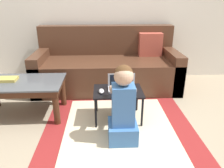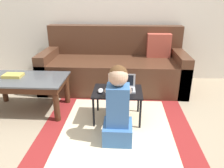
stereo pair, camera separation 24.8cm
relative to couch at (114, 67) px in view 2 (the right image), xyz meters
The scene contains 10 objects.
ground_plane 1.25m from the couch, 92.01° to the right, with size 16.00×16.00×0.00m, color gray.
wall_back 1.05m from the couch, 95.08° to the left, with size 9.00×0.06×2.50m.
area_rug 1.27m from the couch, 85.86° to the right, with size 1.64×1.90×0.01m.
couch is the anchor object (origin of this frame).
coffee_table 1.36m from the couch, 140.21° to the right, with size 0.98×0.58×0.43m.
laptop_desk 1.03m from the couch, 85.03° to the right, with size 0.55×0.41×0.37m.
laptop 1.02m from the couch, 82.43° to the right, with size 0.31×0.16×0.17m.
computer_mouse 1.08m from the couch, 95.20° to the right, with size 0.06×0.11×0.04m.
person_seated 1.44m from the couch, 85.73° to the right, with size 0.28×0.44×0.79m.
book_on_table 1.47m from the couch, 145.50° to the right, with size 0.23×0.16×0.03m.
Camera 2 is at (0.20, -2.07, 1.36)m, focal length 35.00 mm.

